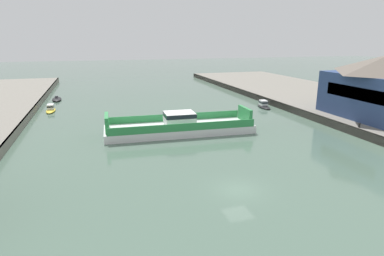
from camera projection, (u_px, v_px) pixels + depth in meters
ground_plane at (239, 190)px, 30.17m from camera, size 400.00×400.00×0.00m
quay_right at (380, 113)px, 58.75m from camera, size 28.00×140.00×1.26m
chain_ferry at (180, 126)px, 48.29m from camera, size 22.05×7.33×3.30m
moored_boat_near_left at (51, 109)px, 62.94m from camera, size 1.70×5.62×1.30m
moored_boat_near_right at (264, 105)px, 66.37m from camera, size 2.51×5.42×1.43m
moored_boat_mid_left at (57, 99)px, 74.14m from camera, size 2.34×5.96×1.01m
bollard_right_aft at (359, 125)px, 46.52m from camera, size 0.32×0.32×0.71m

